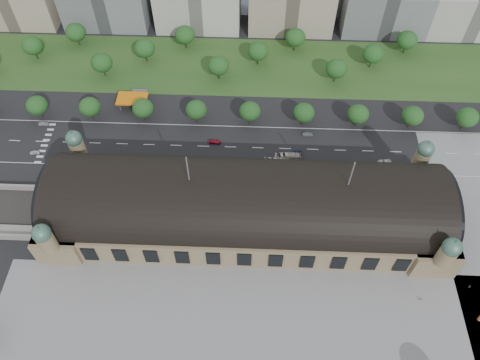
{
  "coord_description": "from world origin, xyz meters",
  "views": [
    {
      "loc": [
        1.47,
        -97.61,
        154.33
      ],
      "look_at": [
        -2.7,
        9.28,
        14.0
      ],
      "focal_mm": 35.0,
      "sensor_mm": 36.0,
      "label": 1
    }
  ],
  "objects_px": {
    "traffic_car_2": "(101,159)",
    "bus_mid": "(288,157)",
    "petrol_station": "(136,97)",
    "parked_car_0": "(60,164)",
    "traffic_car_0": "(35,152)",
    "traffic_car_1": "(43,124)",
    "traffic_car_3": "(215,142)",
    "traffic_car_6": "(384,162)",
    "parked_car_2": "(77,167)",
    "parked_car_3": "(166,167)",
    "parked_car_1": "(84,172)",
    "traffic_car_4": "(296,152)",
    "traffic_car_5": "(308,134)",
    "pedestrian_2": "(470,286)",
    "bus_east": "(277,162)",
    "parked_car_5": "(157,174)",
    "parked_car_4": "(107,172)",
    "parked_car_6": "(203,174)",
    "pedestrian_0": "(420,299)",
    "bus_west": "(235,164)"
  },
  "relations": [
    {
      "from": "traffic_car_5",
      "to": "traffic_car_2",
      "type": "bearing_deg",
      "value": 94.81
    },
    {
      "from": "traffic_car_6",
      "to": "parked_car_3",
      "type": "relative_size",
      "value": 1.47
    },
    {
      "from": "traffic_car_1",
      "to": "traffic_car_4",
      "type": "xyz_separation_m",
      "value": [
        114.5,
        -12.79,
        0.1
      ]
    },
    {
      "from": "traffic_car_6",
      "to": "parked_car_0",
      "type": "height_order",
      "value": "traffic_car_6"
    },
    {
      "from": "petrol_station",
      "to": "pedestrian_0",
      "type": "bearing_deg",
      "value": -39.64
    },
    {
      "from": "petrol_station",
      "to": "parked_car_2",
      "type": "height_order",
      "value": "petrol_station"
    },
    {
      "from": "traffic_car_0",
      "to": "parked_car_1",
      "type": "height_order",
      "value": "traffic_car_0"
    },
    {
      "from": "petrol_station",
      "to": "parked_car_1",
      "type": "xyz_separation_m",
      "value": [
        -14.63,
        -44.28,
        -2.31
      ]
    },
    {
      "from": "traffic_car_2",
      "to": "bus_mid",
      "type": "relative_size",
      "value": 0.39
    },
    {
      "from": "traffic_car_3",
      "to": "parked_car_0",
      "type": "relative_size",
      "value": 1.15
    },
    {
      "from": "traffic_car_2",
      "to": "traffic_car_6",
      "type": "xyz_separation_m",
      "value": [
        120.96,
        3.08,
        0.15
      ]
    },
    {
      "from": "parked_car_1",
      "to": "bus_west",
      "type": "height_order",
      "value": "bus_west"
    },
    {
      "from": "parked_car_3",
      "to": "parked_car_2",
      "type": "bearing_deg",
      "value": -118.04
    },
    {
      "from": "bus_east",
      "to": "pedestrian_0",
      "type": "relative_size",
      "value": 7.54
    },
    {
      "from": "parked_car_0",
      "to": "bus_mid",
      "type": "relative_size",
      "value": 0.4
    },
    {
      "from": "parked_car_5",
      "to": "pedestrian_2",
      "type": "bearing_deg",
      "value": 30.45
    },
    {
      "from": "parked_car_0",
      "to": "pedestrian_2",
      "type": "relative_size",
      "value": 2.51
    },
    {
      "from": "traffic_car_1",
      "to": "parked_car_2",
      "type": "relative_size",
      "value": 0.94
    },
    {
      "from": "parked_car_2",
      "to": "pedestrian_0",
      "type": "height_order",
      "value": "pedestrian_0"
    },
    {
      "from": "traffic_car_3",
      "to": "parked_car_6",
      "type": "distance_m",
      "value": 18.56
    },
    {
      "from": "traffic_car_0",
      "to": "bus_east",
      "type": "height_order",
      "value": "bus_east"
    },
    {
      "from": "parked_car_0",
      "to": "parked_car_3",
      "type": "relative_size",
      "value": 1.2
    },
    {
      "from": "parked_car_5",
      "to": "traffic_car_6",
      "type": "bearing_deg",
      "value": 57.85
    },
    {
      "from": "traffic_car_6",
      "to": "parked_car_2",
      "type": "relative_size",
      "value": 1.25
    },
    {
      "from": "bus_east",
      "to": "traffic_car_2",
      "type": "bearing_deg",
      "value": 93.82
    },
    {
      "from": "parked_car_6",
      "to": "pedestrian_2",
      "type": "bearing_deg",
      "value": 27.32
    },
    {
      "from": "petrol_station",
      "to": "parked_car_0",
      "type": "xyz_separation_m",
      "value": [
        -26.09,
        -40.28,
        -2.18
      ]
    },
    {
      "from": "petrol_station",
      "to": "parked_car_6",
      "type": "bearing_deg",
      "value": -50.92
    },
    {
      "from": "petrol_station",
      "to": "parked_car_4",
      "type": "distance_m",
      "value": 43.96
    },
    {
      "from": "parked_car_2",
      "to": "parked_car_0",
      "type": "bearing_deg",
      "value": -122.96
    },
    {
      "from": "petrol_station",
      "to": "traffic_car_5",
      "type": "xyz_separation_m",
      "value": [
        79.98,
        -19.03,
        -2.22
      ]
    },
    {
      "from": "petrol_station",
      "to": "traffic_car_3",
      "type": "relative_size",
      "value": 2.6
    },
    {
      "from": "petrol_station",
      "to": "traffic_car_5",
      "type": "height_order",
      "value": "petrol_station"
    },
    {
      "from": "parked_car_3",
      "to": "pedestrian_2",
      "type": "xyz_separation_m",
      "value": [
        114.3,
        -49.64,
        0.27
      ]
    },
    {
      "from": "parked_car_5",
      "to": "bus_east",
      "type": "xyz_separation_m",
      "value": [
        50.13,
        7.97,
        0.81
      ]
    },
    {
      "from": "traffic_car_3",
      "to": "parked_car_1",
      "type": "xyz_separation_m",
      "value": [
        -53.52,
        -19.12,
        -0.14
      ]
    },
    {
      "from": "bus_west",
      "to": "parked_car_5",
      "type": "bearing_deg",
      "value": 100.23
    },
    {
      "from": "traffic_car_4",
      "to": "bus_east",
      "type": "xyz_separation_m",
      "value": [
        -8.41,
        -6.4,
        0.79
      ]
    },
    {
      "from": "traffic_car_4",
      "to": "traffic_car_3",
      "type": "bearing_deg",
      "value": -102.22
    },
    {
      "from": "traffic_car_0",
      "to": "traffic_car_1",
      "type": "distance_m",
      "value": 17.24
    },
    {
      "from": "traffic_car_5",
      "to": "pedestrian_2",
      "type": "bearing_deg",
      "value": -149.58
    },
    {
      "from": "traffic_car_2",
      "to": "pedestrian_2",
      "type": "relative_size",
      "value": 2.48
    },
    {
      "from": "parked_car_2",
      "to": "traffic_car_2",
      "type": "bearing_deg",
      "value": 96.1
    },
    {
      "from": "petrol_station",
      "to": "traffic_car_3",
      "type": "height_order",
      "value": "petrol_station"
    },
    {
      "from": "petrol_station",
      "to": "parked_car_5",
      "type": "bearing_deg",
      "value": -70.18
    },
    {
      "from": "petrol_station",
      "to": "parked_car_3",
      "type": "distance_m",
      "value": 44.67
    },
    {
      "from": "traffic_car_1",
      "to": "parked_car_6",
      "type": "relative_size",
      "value": 0.78
    },
    {
      "from": "traffic_car_6",
      "to": "parked_car_2",
      "type": "distance_m",
      "value": 130.55
    },
    {
      "from": "traffic_car_6",
      "to": "traffic_car_4",
      "type": "bearing_deg",
      "value": -103.53
    },
    {
      "from": "pedestrian_2",
      "to": "bus_east",
      "type": "bearing_deg",
      "value": 51.61
    }
  ]
}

